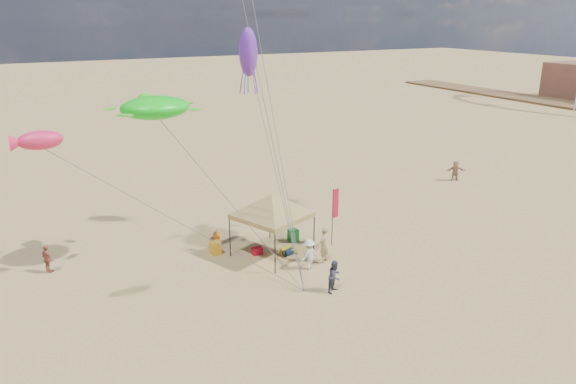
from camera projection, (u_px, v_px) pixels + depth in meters
name	position (u px, v px, depth m)	size (l,w,h in m)	color
ground	(319.00, 294.00, 24.41)	(280.00, 280.00, 0.00)	tan
canopy_tent	(272.00, 196.00, 27.42)	(5.85, 5.85, 3.89)	black
feather_flag	(335.00, 207.00, 29.00)	(0.48, 0.17, 3.25)	black
cooler_red	(257.00, 251.00, 28.38)	(0.54, 0.38, 0.38)	red
cooler_blue	(286.00, 222.00, 32.32)	(0.54, 0.38, 0.38)	#1354A1
bag_navy	(288.00, 252.00, 28.25)	(0.36, 0.36, 0.60)	#0B1A34
bag_orange	(217.00, 236.00, 30.27)	(0.36, 0.36, 0.60)	orange
chair_green	(293.00, 235.00, 29.97)	(0.50, 0.50, 0.70)	#1A9032
chair_yellow	(216.00, 248.00, 28.37)	(0.50, 0.50, 0.70)	#FFB01C
crate_grey	(308.00, 257.00, 27.72)	(0.34, 0.30, 0.28)	slate
beach_cart	(289.00, 250.00, 28.45)	(0.90, 0.50, 0.24)	gold
person_near_a	(324.00, 245.00, 27.26)	(0.70, 0.46, 1.93)	tan
person_near_b	(335.00, 276.00, 24.39)	(0.75, 0.58, 1.54)	#3D4253
person_near_c	(309.00, 254.00, 26.58)	(1.01, 0.58, 1.56)	silver
person_far_a	(47.00, 259.00, 26.22)	(0.85, 0.35, 1.45)	#AE5B42
person_far_c	(455.00, 171.00, 40.82)	(1.44, 0.46, 1.56)	tan
turtle_kite	(155.00, 108.00, 25.12)	(3.24, 2.59, 1.08)	#0FE717
fish_kite	(40.00, 140.00, 19.32)	(1.59, 0.79, 0.70)	#F42557
squid_kite	(248.00, 52.00, 29.29)	(1.02, 1.02, 2.66)	purple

